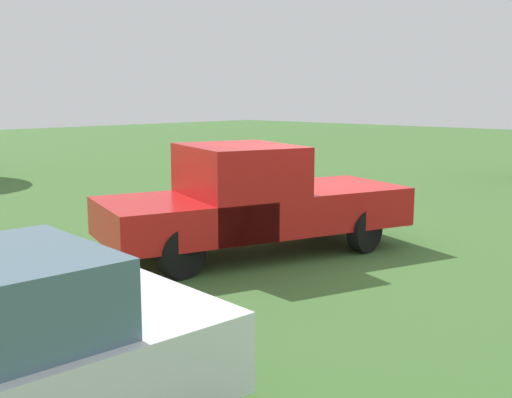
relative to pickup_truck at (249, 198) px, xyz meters
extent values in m
plane|color=#3D662D|center=(-0.89, 0.23, -0.93)|extent=(80.00, 80.00, 0.00)
cylinder|color=black|center=(-1.92, -0.20, -0.55)|extent=(0.75, 0.22, 0.75)
cylinder|color=black|center=(-1.39, 1.33, -0.55)|extent=(0.75, 0.22, 0.75)
cylinder|color=black|center=(1.14, -1.25, -0.55)|extent=(0.75, 0.22, 0.75)
cylinder|color=black|center=(1.67, 0.28, -0.55)|extent=(0.75, 0.22, 0.75)
cube|color=red|center=(-1.56, 0.54, -0.21)|extent=(2.53, 2.47, 0.64)
cube|color=red|center=(0.16, -0.06, 0.17)|extent=(2.15, 2.34, 1.40)
cube|color=slate|center=(0.16, -0.06, 0.61)|extent=(1.87, 2.11, 0.48)
cube|color=red|center=(1.12, -0.38, -0.23)|extent=(2.92, 2.60, 0.60)
cube|color=silver|center=(-2.46, 0.84, -0.47)|extent=(0.71, 1.78, 0.16)
cylinder|color=black|center=(4.30, 1.97, -0.61)|extent=(0.64, 0.20, 0.64)
camera|label=1|loc=(7.13, 6.90, 1.65)|focal=43.38mm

